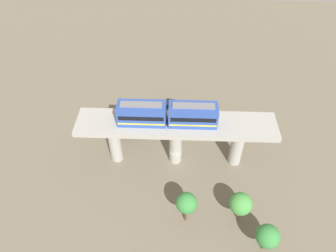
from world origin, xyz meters
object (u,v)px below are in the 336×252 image
at_px(tree_far_corner, 241,204).
at_px(tree_near_viaduct, 268,236).
at_px(parked_car_silver, 207,122).
at_px(tree_mid_lot, 187,203).
at_px(train, 167,114).
at_px(parked_car_black, 132,130).
at_px(parked_car_blue, 171,106).

bearing_deg(tree_far_corner, tree_near_viaduct, 32.61).
distance_m(parked_car_silver, tree_mid_lot, 18.69).
relative_size(train, tree_mid_lot, 2.55).
bearing_deg(parked_car_black, tree_far_corner, 39.01).
bearing_deg(parked_car_silver, parked_car_black, -67.38).
height_order(parked_car_black, tree_far_corner, tree_far_corner).
bearing_deg(train, tree_mid_lot, 15.34).
height_order(parked_car_silver, parked_car_black, same).
distance_m(parked_car_silver, tree_near_viaduct, 22.55).
bearing_deg(parked_car_silver, tree_far_corner, 22.77).
bearing_deg(tree_far_corner, parked_car_blue, -156.07).
xyz_separation_m(parked_car_blue, tree_mid_lot, (21.91, 2.53, 3.16)).
height_order(train, parked_car_silver, train).
relative_size(parked_car_silver, parked_car_blue, 1.00).
xyz_separation_m(parked_car_black, parked_car_blue, (-6.18, 6.39, 0.00)).
bearing_deg(train, parked_car_black, -132.22).
distance_m(tree_near_viaduct, tree_far_corner, 4.97).
distance_m(parked_car_black, tree_mid_lot, 18.36).
xyz_separation_m(tree_near_viaduct, tree_far_corner, (-4.18, -2.68, 0.13)).
bearing_deg(parked_car_blue, tree_near_viaduct, 37.85).
height_order(train, parked_car_blue, train).
distance_m(train, tree_far_corner, 15.09).
bearing_deg(tree_near_viaduct, tree_far_corner, -147.39).
bearing_deg(parked_car_silver, tree_mid_lot, 0.68).
bearing_deg(tree_far_corner, tree_mid_lot, -85.12).
bearing_deg(parked_car_black, parked_car_blue, 126.76).
bearing_deg(parked_car_black, tree_near_viaduct, 36.50).
xyz_separation_m(train, parked_car_blue, (-11.73, 0.27, -8.86)).
bearing_deg(parked_car_blue, tree_far_corner, 36.33).
relative_size(parked_car_blue, tree_near_viaduct, 0.99).
distance_m(train, parked_car_silver, 13.50).
xyz_separation_m(parked_car_blue, tree_far_corner, (21.32, 9.46, 2.46)).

